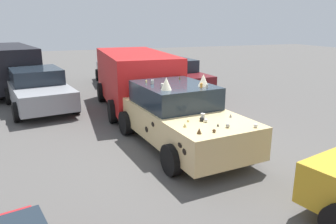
{
  "coord_description": "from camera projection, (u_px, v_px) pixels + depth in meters",
  "views": [
    {
      "loc": [
        -7.07,
        2.91,
        3.02
      ],
      "look_at": [
        0.0,
        0.3,
        0.9
      ],
      "focal_mm": 34.38,
      "sensor_mm": 36.0,
      "label": 1
    }
  ],
  "objects": [
    {
      "name": "art_car_decorated",
      "position": [
        178.0,
        115.0,
        8.02
      ],
      "size": [
        4.61,
        2.44,
        1.82
      ],
      "rotation": [
        0.0,
        0.0,
        3.26
      ],
      "color": "#D8BC7F",
      "rests_on": "ground"
    },
    {
      "name": "ground_plane",
      "position": [
        179.0,
        145.0,
        8.17
      ],
      "size": [
        60.0,
        60.0,
        0.0
      ],
      "primitive_type": "plane",
      "color": "#514F4C"
    },
    {
      "name": "parked_van_row_back_center",
      "position": [
        5.0,
        66.0,
        14.06
      ],
      "size": [
        5.32,
        3.16,
        2.01
      ],
      "rotation": [
        0.0,
        0.0,
        0.23
      ],
      "color": "black",
      "rests_on": "ground"
    },
    {
      "name": "parked_sedan_far_right",
      "position": [
        38.0,
        89.0,
        11.48
      ],
      "size": [
        4.43,
        2.58,
        1.41
      ],
      "rotation": [
        0.0,
        0.0,
        3.32
      ],
      "color": "gray",
      "rests_on": "ground"
    },
    {
      "name": "parked_sedan_behind_left",
      "position": [
        118.0,
        70.0,
        15.99
      ],
      "size": [
        4.39,
        2.12,
        1.42
      ],
      "rotation": [
        0.0,
        0.0,
        3.1
      ],
      "color": "gray",
      "rests_on": "ground"
    },
    {
      "name": "parked_van_behind_right",
      "position": [
        135.0,
        77.0,
        11.34
      ],
      "size": [
        4.89,
        2.44,
        2.0
      ],
      "rotation": [
        0.0,
        0.0,
        3.11
      ],
      "color": "#B21919",
      "rests_on": "ground"
    },
    {
      "name": "parked_sedan_near_right",
      "position": [
        175.0,
        75.0,
        14.31
      ],
      "size": [
        4.11,
        2.28,
        1.42
      ],
      "rotation": [
        0.0,
        0.0,
        3.23
      ],
      "color": "#5B1419",
      "rests_on": "ground"
    }
  ]
}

